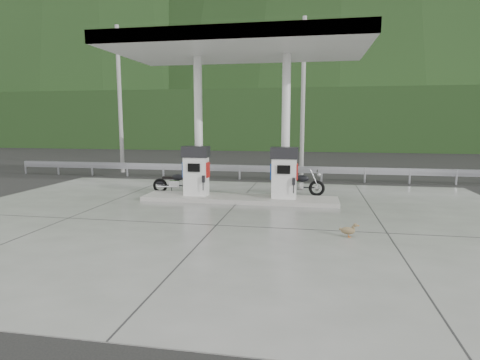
% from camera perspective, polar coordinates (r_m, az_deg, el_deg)
% --- Properties ---
extents(ground, '(160.00, 160.00, 0.00)m').
position_cam_1_polar(ground, '(12.08, -2.26, -5.34)').
color(ground, black).
rests_on(ground, ground).
extents(forecourt_apron, '(18.00, 14.00, 0.02)m').
position_cam_1_polar(forecourt_apron, '(12.07, -2.26, -5.29)').
color(forecourt_apron, slate).
rests_on(forecourt_apron, ground).
extents(pump_island, '(7.00, 1.40, 0.15)m').
position_cam_1_polar(pump_island, '(14.45, -0.10, -2.67)').
color(pump_island, gray).
rests_on(pump_island, forecourt_apron).
extents(gas_pump_left, '(0.95, 0.55, 1.80)m').
position_cam_1_polar(gas_pump_left, '(14.67, -6.26, 1.30)').
color(gas_pump_left, silver).
rests_on(gas_pump_left, pump_island).
extents(gas_pump_right, '(0.95, 0.55, 1.80)m').
position_cam_1_polar(gas_pump_right, '(14.10, 6.31, 1.01)').
color(gas_pump_right, silver).
rests_on(gas_pump_right, pump_island).
extents(canopy_column_left, '(0.30, 0.30, 5.00)m').
position_cam_1_polar(canopy_column_left, '(14.94, -5.92, 7.58)').
color(canopy_column_left, white).
rests_on(canopy_column_left, pump_island).
extents(canopy_column_right, '(0.30, 0.30, 5.00)m').
position_cam_1_polar(canopy_column_right, '(14.38, 6.52, 7.55)').
color(canopy_column_right, white).
rests_on(canopy_column_right, pump_island).
extents(canopy_roof, '(8.50, 5.00, 0.40)m').
position_cam_1_polar(canopy_roof, '(14.41, -0.11, 18.39)').
color(canopy_roof, silver).
rests_on(canopy_roof, canopy_column_left).
extents(guardrail, '(26.00, 0.16, 1.42)m').
position_cam_1_polar(guardrail, '(19.73, 2.80, 2.08)').
color(guardrail, '#95969C').
rests_on(guardrail, ground).
extents(road, '(60.00, 7.00, 0.01)m').
position_cam_1_polar(road, '(23.27, 3.92, 1.27)').
color(road, black).
rests_on(road, ground).
extents(utility_pole_a, '(0.22, 0.22, 8.00)m').
position_cam_1_polar(utility_pole_a, '(23.49, -16.72, 10.78)').
color(utility_pole_a, gray).
rests_on(utility_pole_a, ground).
extents(utility_pole_b, '(0.22, 0.22, 8.00)m').
position_cam_1_polar(utility_pole_b, '(20.99, 8.94, 11.36)').
color(utility_pole_b, gray).
rests_on(utility_pole_b, ground).
extents(tree_band, '(80.00, 6.00, 6.00)m').
position_cam_1_polar(tree_band, '(41.53, 6.87, 8.47)').
color(tree_band, black).
rests_on(tree_band, ground).
extents(forested_hills, '(100.00, 40.00, 140.00)m').
position_cam_1_polar(forested_hills, '(71.55, 8.32, 5.95)').
color(forested_hills, black).
rests_on(forested_hills, ground).
extents(motorcycle_left, '(1.78, 0.71, 0.82)m').
position_cam_1_polar(motorcycle_left, '(16.19, -9.14, -0.38)').
color(motorcycle_left, black).
rests_on(motorcycle_left, forecourt_apron).
extents(motorcycle_right, '(1.83, 0.61, 0.86)m').
position_cam_1_polar(motorcycle_right, '(15.62, 8.42, -0.61)').
color(motorcycle_right, black).
rests_on(motorcycle_right, forecourt_apron).
extents(duck, '(0.44, 0.17, 0.31)m').
position_cam_1_polar(duck, '(10.33, 15.09, -6.99)').
color(duck, brown).
rests_on(duck, forecourt_apron).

